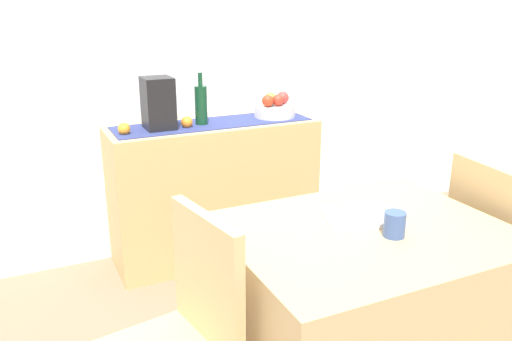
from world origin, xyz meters
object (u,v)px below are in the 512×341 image
coffee_maker (158,104)px  coffee_cup (395,224)px  open_book (361,216)px  dining_table (361,316)px  fruit_bowl (275,111)px  chair_by_corner (500,294)px  wine_bottle (201,105)px  sideboard_console (215,191)px

coffee_maker → coffee_cup: 1.58m
open_book → coffee_cup: (0.01, -0.18, 0.04)m
dining_table → open_book: 0.39m
fruit_bowl → chair_by_corner: 1.61m
chair_by_corner → open_book: bearing=172.9°
fruit_bowl → open_book: bearing=-103.0°
wine_bottle → coffee_maker: wine_bottle is taller
fruit_bowl → coffee_maker: coffee_maker is taller
fruit_bowl → open_book: 1.37m
sideboard_console → coffee_cup: (0.11, -1.51, 0.36)m
coffee_maker → open_book: bearing=-72.2°
open_book → chair_by_corner: 0.89m
sideboard_console → wine_bottle: 0.55m
chair_by_corner → dining_table: bearing=-179.9°
fruit_bowl → wine_bottle: bearing=180.0°
fruit_bowl → dining_table: (-0.34, -1.42, -0.52)m
dining_table → chair_by_corner: chair_by_corner is taller
sideboard_console → open_book: 1.37m
sideboard_console → coffee_maker: 0.65m
dining_table → chair_by_corner: (0.78, 0.00, -0.10)m
coffee_maker → chair_by_corner: (1.17, -1.42, -0.73)m
sideboard_console → wine_bottle: (-0.07, 0.00, 0.54)m
coffee_cup → sideboard_console: bearing=94.3°
fruit_bowl → wine_bottle: (-0.48, 0.00, 0.08)m
fruit_bowl → chair_by_corner: fruit_bowl is taller
sideboard_console → open_book: sideboard_console is taller
sideboard_console → open_book: (0.10, -1.33, 0.33)m
fruit_bowl → coffee_cup: size_ratio=2.76×
coffee_cup → dining_table: bearing=119.3°
sideboard_console → chair_by_corner: chair_by_corner is taller
coffee_cup → fruit_bowl: bearing=79.0°
sideboard_console → fruit_bowl: size_ratio=4.86×
wine_bottle → open_book: size_ratio=1.09×
sideboard_console → chair_by_corner: bearing=-59.3°
chair_by_corner → fruit_bowl: bearing=107.1°
sideboard_console → chair_by_corner: (0.84, -1.42, -0.16)m
sideboard_console → coffee_cup: size_ratio=13.45×
sideboard_console → coffee_cup: 1.56m
coffee_cup → chair_by_corner: 0.90m
fruit_bowl → chair_by_corner: size_ratio=0.28×
wine_bottle → open_book: bearing=-82.5°
coffee_maker → coffee_cup: size_ratio=3.17×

